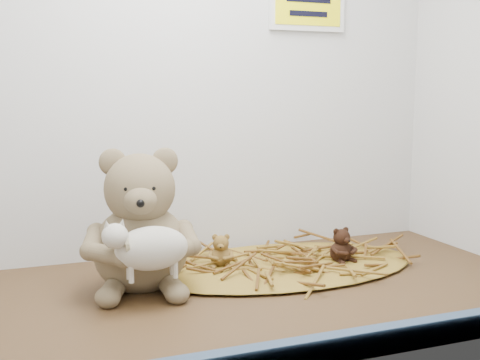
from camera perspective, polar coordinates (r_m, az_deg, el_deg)
name	(u,v)px	position (r cm, az deg, el deg)	size (l,w,h in cm)	color
alcove_shell	(206,33)	(108.57, -3.20, 13.71)	(120.40, 60.20, 90.40)	#3B2B14
front_rail	(298,353)	(80.08, 5.55, -16.05)	(119.28, 2.20, 3.60)	#3D5476
straw_bed	(282,265)	(121.67, 3.97, -8.04)	(56.20, 32.63, 1.09)	olive
main_teddy	(140,219)	(107.51, -9.43, -3.70)	(20.30, 21.43, 25.18)	#836E51
toy_lamb	(152,248)	(99.60, -8.36, -6.43)	(15.76, 9.62, 10.18)	beige
mini_teddy_tan	(221,249)	(118.85, -1.83, -6.54)	(5.18, 5.47, 6.42)	olive
mini_teddy_brown	(341,243)	(123.59, 9.56, -5.94)	(5.62, 5.93, 6.97)	black
wall_sign	(307,0)	(139.88, 6.42, 16.59)	(16.00, 1.20, 11.00)	#FCF20C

